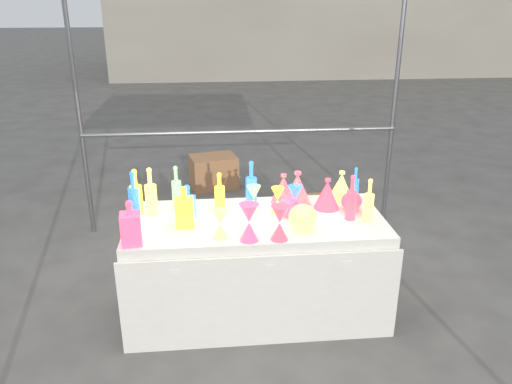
{
  "coord_description": "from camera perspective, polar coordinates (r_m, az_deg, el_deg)",
  "views": [
    {
      "loc": [
        -0.31,
        -3.18,
        2.2
      ],
      "look_at": [
        0.0,
        0.0,
        0.95
      ],
      "focal_mm": 35.0,
      "sensor_mm": 36.0,
      "label": 1
    }
  ],
  "objects": [
    {
      "name": "bottle_0",
      "position": [
        3.63,
        -13.56,
        0.05
      ],
      "size": [
        0.11,
        0.11,
        0.34
      ],
      "primitive_type": null,
      "rotation": [
        0.0,
        0.0,
        -0.37
      ],
      "color": "red",
      "rests_on": "display_table"
    },
    {
      "name": "hourglass_4",
      "position": [
        3.58,
        2.49,
        -0.91
      ],
      "size": [
        0.11,
        0.11,
        0.19
      ],
      "primitive_type": null,
      "rotation": [
        0.0,
        0.0,
        0.16
      ],
      "color": "red",
      "rests_on": "display_table"
    },
    {
      "name": "hourglass_5",
      "position": [
        3.56,
        4.46,
        -0.92
      ],
      "size": [
        0.13,
        0.13,
        0.21
      ],
      "primitive_type": null,
      "rotation": [
        0.0,
        0.0,
        -0.31
      ],
      "color": "#1A9249",
      "rests_on": "display_table"
    },
    {
      "name": "ground",
      "position": [
        3.88,
        0.0,
        -13.19
      ],
      "size": [
        80.0,
        80.0,
        0.0
      ],
      "primitive_type": "plane",
      "color": "slate",
      "rests_on": "ground"
    },
    {
      "name": "bottle_10",
      "position": [
        3.5,
        10.87,
        -0.6
      ],
      "size": [
        0.08,
        0.08,
        0.33
      ],
      "primitive_type": null,
      "rotation": [
        0.0,
        0.0,
        -0.13
      ],
      "color": "#1C23A7",
      "rests_on": "display_table"
    },
    {
      "name": "bottle_7",
      "position": [
        3.65,
        -0.55,
        0.92
      ],
      "size": [
        0.09,
        0.09,
        0.35
      ],
      "primitive_type": null,
      "rotation": [
        0.0,
        0.0,
        -0.14
      ],
      "color": "#1A9249",
      "rests_on": "display_table"
    },
    {
      "name": "lampshade_1",
      "position": [
        3.69,
        4.74,
        0.36
      ],
      "size": [
        0.24,
        0.24,
        0.27
      ],
      "primitive_type": null,
      "rotation": [
        0.0,
        0.0,
        -0.06
      ],
      "color": "gold",
      "rests_on": "display_table"
    },
    {
      "name": "cardboard_box_closed",
      "position": [
        6.17,
        -4.87,
        2.33
      ],
      "size": [
        0.62,
        0.51,
        0.4
      ],
      "primitive_type": "cube",
      "rotation": [
        0.0,
        0.0,
        0.22
      ],
      "color": "#B17B50",
      "rests_on": "ground"
    },
    {
      "name": "hourglass_0",
      "position": [
        3.15,
        -0.8,
        -3.49
      ],
      "size": [
        0.16,
        0.16,
        0.25
      ],
      "primitive_type": null,
      "rotation": [
        0.0,
        0.0,
        0.36
      ],
      "color": "#FF581A",
      "rests_on": "display_table"
    },
    {
      "name": "hourglass_1",
      "position": [
        3.17,
        2.73,
        -3.54
      ],
      "size": [
        0.12,
        0.12,
        0.23
      ],
      "primitive_type": null,
      "rotation": [
        0.0,
        0.0,
        -0.04
      ],
      "color": "#1C23A7",
      "rests_on": "display_table"
    },
    {
      "name": "globe_3",
      "position": [
        3.69,
        10.85,
        -1.15
      ],
      "size": [
        0.18,
        0.18,
        0.12
      ],
      "primitive_type": null,
      "rotation": [
        0.0,
        0.0,
        -0.21
      ],
      "color": "#1C23A7",
      "rests_on": "display_table"
    },
    {
      "name": "decanter_1",
      "position": [
        3.19,
        -14.14,
        -3.4
      ],
      "size": [
        0.14,
        0.14,
        0.3
      ],
      "primitive_type": null,
      "rotation": [
        0.0,
        0.0,
        0.11
      ],
      "color": "#FF581A",
      "rests_on": "display_table"
    },
    {
      "name": "hourglass_3",
      "position": [
        3.57,
        -0.26,
        -0.83
      ],
      "size": [
        0.14,
        0.14,
        0.2
      ],
      "primitive_type": null,
      "rotation": [
        0.0,
        0.0,
        -0.43
      ],
      "color": "#B724AB",
      "rests_on": "display_table"
    },
    {
      "name": "lampshade_3",
      "position": [
        3.84,
        9.72,
        0.7
      ],
      "size": [
        0.25,
        0.25,
        0.23
      ],
      "primitive_type": null,
      "rotation": [
        0.0,
        0.0,
        0.33
      ],
      "color": "#168B7A",
      "rests_on": "display_table"
    },
    {
      "name": "hourglass_2",
      "position": [
        3.2,
        -4.07,
        -3.66
      ],
      "size": [
        0.13,
        0.13,
        0.19
      ],
      "primitive_type": null,
      "rotation": [
        0.0,
        0.0,
        0.4
      ],
      "color": "#168B7A",
      "rests_on": "display_table"
    },
    {
      "name": "globe_1",
      "position": [
        3.34,
        5.38,
        -3.03
      ],
      "size": [
        0.23,
        0.23,
        0.15
      ],
      "primitive_type": null,
      "rotation": [
        0.0,
        0.0,
        -0.22
      ],
      "color": "#168B7A",
      "rests_on": "display_table"
    },
    {
      "name": "bottle_5",
      "position": [
        3.68,
        -9.08,
        0.57
      ],
      "size": [
        0.08,
        0.08,
        0.32
      ],
      "primitive_type": null,
      "rotation": [
        0.0,
        0.0,
        -0.09
      ],
      "color": "#B724AB",
      "rests_on": "display_table"
    },
    {
      "name": "bottle_11",
      "position": [
        3.5,
        12.78,
        -0.91
      ],
      "size": [
        0.09,
        0.09,
        0.31
      ],
      "primitive_type": null,
      "rotation": [
        0.0,
        0.0,
        0.41
      ],
      "color": "#168B7A",
      "rests_on": "display_table"
    },
    {
      "name": "lampshade_0",
      "position": [
        3.75,
        3.14,
        0.43
      ],
      "size": [
        0.22,
        0.22,
        0.23
      ],
      "primitive_type": null,
      "rotation": [
        0.0,
        0.0,
        -0.18
      ],
      "color": "gold",
      "rests_on": "display_table"
    },
    {
      "name": "bottle_6",
      "position": [
        3.6,
        -4.18,
        0.05
      ],
      "size": [
        0.08,
        0.08,
        0.29
      ],
      "primitive_type": null,
      "rotation": [
        0.0,
        0.0,
        0.08
      ],
      "color": "red",
      "rests_on": "display_table"
    },
    {
      "name": "bottle_8",
      "position": [
        3.85,
        11.27,
        0.91
      ],
      "size": [
        0.06,
        0.06,
        0.27
      ],
      "primitive_type": null,
      "rotation": [
        0.0,
        0.0,
        0.1
      ],
      "color": "#1A9249",
      "rests_on": "display_table"
    },
    {
      "name": "decanter_2",
      "position": [
        3.5,
        -7.82,
        -1.1
      ],
      "size": [
        0.11,
        0.11,
        0.25
      ],
      "primitive_type": null,
      "rotation": [
        0.0,
        0.0,
        -0.17
      ],
      "color": "#1A9249",
      "rests_on": "display_table"
    },
    {
      "name": "lampshade_2",
      "position": [
        3.68,
        8.13,
        -0.16
      ],
      "size": [
        0.25,
        0.25,
        0.23
      ],
      "primitive_type": null,
      "rotation": [
        0.0,
        0.0,
        -0.4
      ],
      "color": "#1C23A7",
      "rests_on": "display_table"
    },
    {
      "name": "bottle_4",
      "position": [
        3.59,
        -11.95,
        0.07
      ],
      "size": [
        0.11,
        0.11,
        0.35
      ],
      "primitive_type": null,
      "rotation": [
        0.0,
        0.0,
        0.33
      ],
      "color": "#168B7A",
      "rests_on": "display_table"
    },
    {
      "name": "globe_2",
      "position": [
        3.54,
        3.79,
        -1.78
      ],
      "size": [
        0.17,
        0.17,
        0.12
      ],
      "primitive_type": null,
      "rotation": [
        0.0,
        0.0,
        -0.07
      ],
      "color": "#FF581A",
      "rests_on": "display_table"
    },
    {
      "name": "display_table",
      "position": [
        3.67,
        0.01,
        -8.45
      ],
      "size": [
        1.84,
        0.83,
        0.75
      ],
      "color": "white",
      "rests_on": "ground"
    },
    {
      "name": "bottle_1",
      "position": [
        3.6,
        -13.8,
        -0.18
      ],
      "size": [
        0.09,
        0.09,
        0.33
      ],
      "primitive_type": null,
      "rotation": [
        0.0,
        0.0,
        0.23
      ],
      "color": "#1A9249",
      "rests_on": "display_table"
    },
    {
      "name": "cardboard_box_flat",
      "position": [
        5.59,
        5.65,
        -1.58
      ],
      "size": [
        0.85,
        0.67,
        0.07
      ],
      "primitive_type": "cube",
      "rotation": [
        0.0,
        0.0,
        0.17
      ],
      "color": "#B17B50",
      "rests_on": "ground"
    },
    {
      "name": "decanter_0",
      "position": [
        3.38,
        -8.2,
        -1.62
      ],
      "size": [
        0.12,
        0.12,
        0.29
      ],
      "primitive_type": null,
      "rotation": [
        0.0,
        0.0,
        0.02
      ],
      "color": "red",
      "rests_on": "display_table"
    }
  ]
}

